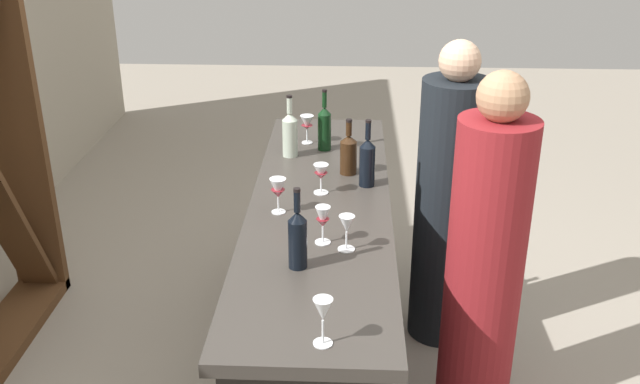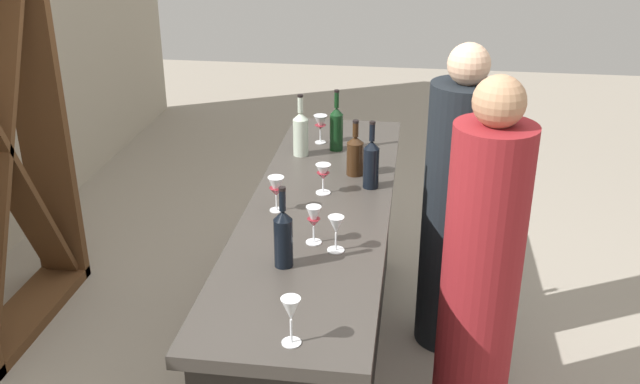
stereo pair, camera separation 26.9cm
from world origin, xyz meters
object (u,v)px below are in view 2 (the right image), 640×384
at_px(wine_bottle_second_right_clear_pale, 301,132).
at_px(wine_glass_near_left, 336,227).
at_px(wine_glass_far_left, 322,174).
at_px(wine_glass_far_center, 320,124).
at_px(wine_bottle_leftmost_near_black, 283,236).
at_px(person_left_guest, 481,276).
at_px(wine_glass_far_right, 276,188).
at_px(wine_bottle_center_amber_brown, 355,154).
at_px(wine_bottle_rightmost_dark_green, 336,127).
at_px(person_center_guest, 456,213).
at_px(wine_glass_near_right, 314,219).
at_px(wine_glass_near_center, 291,311).
at_px(wine_bottle_second_left_near_black, 371,163).

relative_size(wine_bottle_second_right_clear_pale, wine_glass_near_left, 2.22).
height_order(wine_glass_near_left, wine_glass_far_left, wine_glass_near_left).
bearing_deg(wine_glass_far_center, wine_bottle_leftmost_near_black, -177.97).
bearing_deg(person_left_guest, wine_glass_far_right, 7.35).
distance_m(wine_bottle_center_amber_brown, wine_glass_near_left, 0.76).
bearing_deg(wine_bottle_rightmost_dark_green, wine_bottle_center_amber_brown, -158.32).
distance_m(wine_glass_far_right, person_center_guest, 0.97).
bearing_deg(wine_glass_near_right, wine_glass_near_center, -177.61).
relative_size(wine_bottle_center_amber_brown, person_left_guest, 0.17).
bearing_deg(wine_glass_far_right, wine_glass_near_left, -137.30).
height_order(wine_glass_near_right, wine_glass_far_center, wine_glass_near_right).
xyz_separation_m(wine_bottle_leftmost_near_black, wine_glass_near_right, (0.19, -0.08, -0.02)).
xyz_separation_m(wine_bottle_second_left_near_black, wine_glass_far_left, (-0.10, 0.21, -0.03)).
relative_size(wine_glass_near_left, wine_glass_near_center, 0.89).
bearing_deg(wine_bottle_second_right_clear_pale, wine_glass_near_left, -163.18).
distance_m(wine_bottle_leftmost_near_black, wine_bottle_center_amber_brown, 0.92).
bearing_deg(wine_glass_near_center, person_left_guest, -38.63).
relative_size(wine_bottle_second_left_near_black, wine_glass_far_left, 2.29).
height_order(wine_bottle_second_right_clear_pale, wine_glass_far_center, wine_bottle_second_right_clear_pale).
height_order(wine_glass_far_left, person_left_guest, person_left_guest).
relative_size(wine_bottle_center_amber_brown, wine_glass_near_right, 1.75).
xyz_separation_m(wine_bottle_rightmost_dark_green, wine_glass_near_center, (-1.69, -0.06, -0.01)).
distance_m(wine_glass_near_center, wine_glass_far_left, 1.14).
height_order(wine_glass_far_center, wine_glass_far_right, wine_glass_far_right).
height_order(wine_bottle_center_amber_brown, person_left_guest, person_left_guest).
height_order(wine_bottle_leftmost_near_black, wine_glass_near_right, wine_bottle_leftmost_near_black).
distance_m(wine_bottle_second_right_clear_pale, wine_glass_near_left, 1.03).
relative_size(wine_bottle_second_left_near_black, wine_bottle_center_amber_brown, 1.17).
bearing_deg(person_left_guest, wine_glass_near_left, 34.07).
bearing_deg(wine_glass_near_center, wine_glass_far_center, 5.05).
bearing_deg(wine_glass_far_left, wine_bottle_rightmost_dark_green, 0.19).
bearing_deg(wine_glass_far_left, person_center_guest, -66.55).
relative_size(wine_glass_far_right, person_center_guest, 0.10).
height_order(wine_bottle_second_right_clear_pale, person_center_guest, person_center_guest).
height_order(wine_bottle_center_amber_brown, wine_glass_far_center, wine_bottle_center_amber_brown).
xyz_separation_m(wine_bottle_second_right_clear_pale, wine_glass_near_right, (-0.93, -0.20, -0.02)).
bearing_deg(wine_glass_far_right, wine_bottle_center_amber_brown, -33.26).
bearing_deg(wine_bottle_center_amber_brown, wine_glass_far_left, 152.10).
bearing_deg(wine_bottle_leftmost_near_black, person_center_guest, -35.74).
xyz_separation_m(wine_bottle_center_amber_brown, wine_bottle_rightmost_dark_green, (0.32, 0.13, 0.02)).
bearing_deg(wine_bottle_second_left_near_black, wine_glass_near_right, 162.53).
bearing_deg(wine_bottle_second_right_clear_pale, wine_glass_far_center, -21.01).
bearing_deg(wine_bottle_second_right_clear_pale, wine_bottle_rightmost_dark_green, -59.42).
bearing_deg(wine_bottle_leftmost_near_black, wine_glass_far_left, -4.41).
bearing_deg(wine_glass_far_center, wine_glass_far_left, -171.41).
height_order(wine_bottle_second_left_near_black, wine_glass_far_center, wine_bottle_second_left_near_black).
height_order(wine_glass_near_left, person_left_guest, person_left_guest).
height_order(wine_bottle_second_left_near_black, wine_glass_near_center, wine_bottle_second_left_near_black).
xyz_separation_m(wine_bottle_leftmost_near_black, person_center_guest, (0.94, -0.67, -0.31)).
relative_size(wine_glass_far_center, person_left_guest, 0.10).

